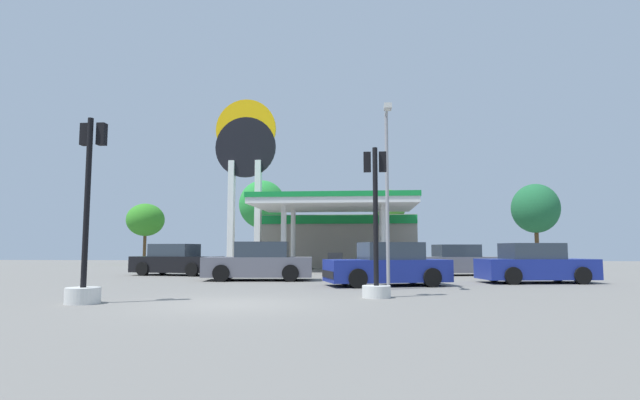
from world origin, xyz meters
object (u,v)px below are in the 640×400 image
object	(u,v)px
traffic_signal_1	(376,249)
tree_0	(145,220)
car_3	(259,263)
traffic_signal_0	(86,250)
station_pole_sign	(245,160)
car_2	(459,261)
car_0	(177,261)
tree_2	(389,206)
tree_1	(262,205)
car_1	(387,266)
car_4	(535,265)
corner_streetlamp	(387,179)
tree_3	(535,209)

from	to	relation	value
traffic_signal_1	tree_0	bearing A→B (deg)	124.55
car_3	traffic_signal_0	world-z (taller)	traffic_signal_0
car_3	station_pole_sign	bearing A→B (deg)	106.57
car_2	traffic_signal_0	size ratio (longest dim) A/B	0.99
car_0	tree_2	world-z (taller)	tree_2
station_pole_sign	tree_1	world-z (taller)	station_pole_sign
station_pole_sign	car_1	xyz separation A→B (m)	(8.94, -14.82, -6.70)
car_0	car_4	bearing A→B (deg)	-15.13
car_3	tree_2	distance (m)	20.32
car_1	tree_2	bearing A→B (deg)	86.92
tree_0	car_3	bearing A→B (deg)	-55.21
car_2	corner_streetlamp	world-z (taller)	corner_streetlamp
car_2	traffic_signal_1	bearing A→B (deg)	-110.32
car_2	tree_0	size ratio (longest dim) A/B	0.87
car_1	corner_streetlamp	xyz separation A→B (m)	(-0.04, -1.84, 2.97)
tree_0	tree_2	world-z (taller)	tree_2
station_pole_sign	car_3	world-z (taller)	station_pole_sign
traffic_signal_1	corner_streetlamp	distance (m)	3.58
car_2	tree_3	world-z (taller)	tree_3
tree_1	tree_3	distance (m)	22.72
tree_1	car_1	bearing A→B (deg)	-68.22
tree_3	corner_streetlamp	xyz separation A→B (m)	(-13.11, -25.13, -0.91)
tree_3	tree_0	bearing A→B (deg)	179.17
car_0	tree_1	bearing A→B (deg)	87.46
traffic_signal_1	tree_0	world-z (taller)	tree_0
station_pole_sign	car_3	bearing A→B (deg)	-73.43
tree_0	corner_streetlamp	world-z (taller)	corner_streetlamp
station_pole_sign	tree_1	distance (m)	9.58
car_0	car_3	bearing A→B (deg)	-36.39
car_0	traffic_signal_0	distance (m)	13.37
tree_2	car_4	bearing A→B (deg)	-76.31
car_4	tree_2	bearing A→B (deg)	103.69
car_1	corner_streetlamp	size ratio (longest dim) A/B	0.79
station_pole_sign	traffic_signal_0	xyz separation A→B (m)	(1.18, -21.46, -6.11)
tree_2	corner_streetlamp	xyz separation A→B (m)	(-1.20, -23.39, -1.04)
car_3	tree_3	size ratio (longest dim) A/B	0.72
car_1	traffic_signal_0	distance (m)	10.23
traffic_signal_0	corner_streetlamp	size ratio (longest dim) A/B	0.77
car_0	tree_0	world-z (taller)	tree_0
car_0	traffic_signal_0	xyz separation A→B (m)	(2.66, -13.09, 0.59)
car_2	traffic_signal_0	bearing A→B (deg)	-129.48
car_3	corner_streetlamp	xyz separation A→B (m)	(5.29, -4.55, 2.95)
station_pole_sign	car_3	size ratio (longest dim) A/B	2.46
tree_1	corner_streetlamp	distance (m)	27.71
car_2	car_4	distance (m)	5.89
station_pole_sign	car_1	world-z (taller)	station_pole_sign
car_3	tree_1	world-z (taller)	tree_1
car_1	tree_3	world-z (taller)	tree_3
car_1	car_2	world-z (taller)	car_1
car_3	tree_1	bearing A→B (deg)	101.36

